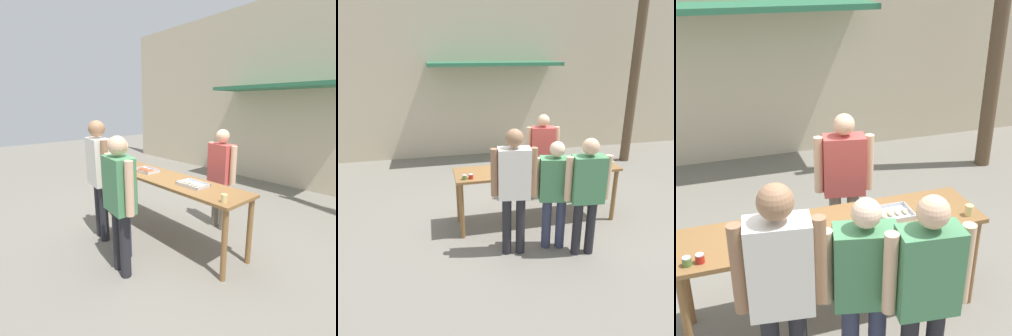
% 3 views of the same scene
% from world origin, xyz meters
% --- Properties ---
extents(ground_plane, '(24.00, 24.00, 0.00)m').
position_xyz_m(ground_plane, '(0.00, 0.00, 0.00)').
color(ground_plane, slate).
extents(building_facade_back, '(12.00, 1.11, 4.50)m').
position_xyz_m(building_facade_back, '(0.00, 3.98, 2.26)').
color(building_facade_back, beige).
rests_on(building_facade_back, ground).
extents(serving_table, '(2.64, 0.66, 0.94)m').
position_xyz_m(serving_table, '(0.00, 0.00, 0.82)').
color(serving_table, brown).
rests_on(serving_table, ground).
extents(food_tray_sausages, '(0.40, 0.28, 0.04)m').
position_xyz_m(food_tray_sausages, '(-0.51, -0.01, 0.95)').
color(food_tray_sausages, silver).
rests_on(food_tray_sausages, serving_table).
extents(food_tray_buns, '(0.40, 0.27, 0.05)m').
position_xyz_m(food_tray_buns, '(0.51, -0.01, 0.95)').
color(food_tray_buns, silver).
rests_on(food_tray_buns, serving_table).
extents(condiment_jar_mustard, '(0.07, 0.07, 0.07)m').
position_xyz_m(condiment_jar_mustard, '(-1.19, -0.22, 0.97)').
color(condiment_jar_mustard, '#567A38').
rests_on(condiment_jar_mustard, serving_table).
extents(condiment_jar_ketchup, '(0.07, 0.07, 0.07)m').
position_xyz_m(condiment_jar_ketchup, '(-1.10, -0.21, 0.97)').
color(condiment_jar_ketchup, '#B22319').
rests_on(condiment_jar_ketchup, serving_table).
extents(beer_cup, '(0.07, 0.07, 0.10)m').
position_xyz_m(beer_cup, '(1.19, -0.21, 0.98)').
color(beer_cup, '#DBC67A').
rests_on(beer_cup, serving_table).
extents(person_server_behind_table, '(0.60, 0.30, 1.64)m').
position_xyz_m(person_server_behind_table, '(0.37, 0.82, 0.97)').
color(person_server_behind_table, '#756B5B').
rests_on(person_server_behind_table, ground).
extents(person_customer_holding_hotdog, '(0.61, 0.28, 1.80)m').
position_xyz_m(person_customer_holding_hotdog, '(-0.60, -0.81, 1.08)').
color(person_customer_holding_hotdog, '#232328').
rests_on(person_customer_holding_hotdog, ground).
extents(person_customer_with_cup, '(0.62, 0.28, 1.68)m').
position_xyz_m(person_customer_with_cup, '(0.34, -1.05, 1.00)').
color(person_customer_with_cup, '#232328').
rests_on(person_customer_with_cup, ground).
extents(person_customer_waiting_in_line, '(0.63, 0.34, 1.59)m').
position_xyz_m(person_customer_waiting_in_line, '(-0.01, -0.80, 0.94)').
color(person_customer_waiting_in_line, '#333851').
rests_on(person_customer_waiting_in_line, ground).
extents(utility_pole, '(1.10, 0.23, 6.07)m').
position_xyz_m(utility_pole, '(3.25, 2.54, 3.11)').
color(utility_pole, brown).
rests_on(utility_pole, ground).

